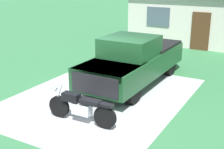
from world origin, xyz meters
name	(u,v)px	position (x,y,z in m)	size (l,w,h in m)	color
ground_plane	(101,97)	(0.00, 0.00, 0.00)	(80.00, 80.00, 0.00)	#337141
driveway_pad	(101,97)	(0.00, 0.00, 0.00)	(5.44, 7.12, 0.01)	#AEAEAE
motorcycle	(81,107)	(0.49, -1.91, 0.47)	(2.21, 0.70, 1.09)	black
pickup_truck	(135,59)	(0.37, 1.91, 0.95)	(2.04, 5.64, 1.90)	black
neighbor_house	(212,13)	(1.14, 11.22, 1.79)	(9.60, 5.60, 3.50)	beige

